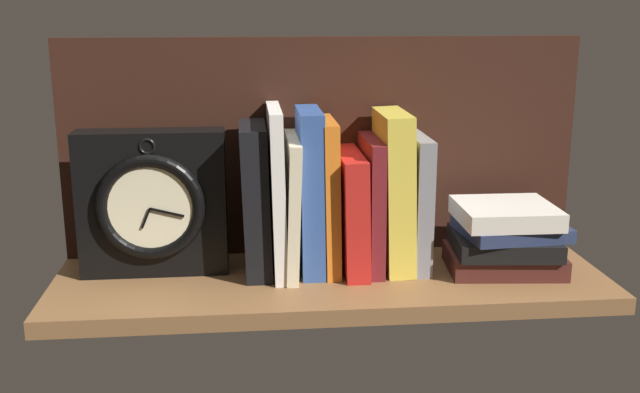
{
  "coord_description": "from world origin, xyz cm",
  "views": [
    {
      "loc": [
        -12.27,
        -105.5,
        39.82
      ],
      "look_at": [
        -1.32,
        3.72,
        11.49
      ],
      "focal_mm": 41.89,
      "sensor_mm": 36.0,
      "label": 1
    }
  ],
  "objects_px": {
    "book_cream_twain": "(291,205)",
    "book_stack_side": "(505,238)",
    "book_maroon_dawkins": "(371,204)",
    "book_yellow_seinlanguage": "(394,191)",
    "book_orange_pandolfini": "(330,195)",
    "book_blue_modern": "(310,191)",
    "book_red_requiem": "(351,211)",
    "book_white_catcher": "(277,191)",
    "framed_clock": "(152,204)",
    "book_black_skeptic": "(256,199)",
    "book_gray_chess": "(416,202)"
  },
  "relations": [
    {
      "from": "book_orange_pandolfini",
      "to": "book_maroon_dawkins",
      "type": "distance_m",
      "value": 0.06
    },
    {
      "from": "book_maroon_dawkins",
      "to": "book_cream_twain",
      "type": "bearing_deg",
      "value": 180.0
    },
    {
      "from": "book_red_requiem",
      "to": "book_yellow_seinlanguage",
      "type": "height_order",
      "value": "book_yellow_seinlanguage"
    },
    {
      "from": "book_maroon_dawkins",
      "to": "book_yellow_seinlanguage",
      "type": "distance_m",
      "value": 0.04
    },
    {
      "from": "framed_clock",
      "to": "book_gray_chess",
      "type": "bearing_deg",
      "value": -0.31
    },
    {
      "from": "book_blue_modern",
      "to": "book_red_requiem",
      "type": "relative_size",
      "value": 1.37
    },
    {
      "from": "book_maroon_dawkins",
      "to": "book_gray_chess",
      "type": "height_order",
      "value": "book_gray_chess"
    },
    {
      "from": "book_red_requiem",
      "to": "book_gray_chess",
      "type": "height_order",
      "value": "book_gray_chess"
    },
    {
      "from": "book_blue_modern",
      "to": "book_yellow_seinlanguage",
      "type": "bearing_deg",
      "value": 0.0
    },
    {
      "from": "book_blue_modern",
      "to": "book_maroon_dawkins",
      "type": "distance_m",
      "value": 0.1
    },
    {
      "from": "book_cream_twain",
      "to": "book_orange_pandolfini",
      "type": "height_order",
      "value": "book_orange_pandolfini"
    },
    {
      "from": "book_orange_pandolfini",
      "to": "book_yellow_seinlanguage",
      "type": "height_order",
      "value": "book_yellow_seinlanguage"
    },
    {
      "from": "book_red_requiem",
      "to": "book_stack_side",
      "type": "bearing_deg",
      "value": -8.72
    },
    {
      "from": "book_maroon_dawkins",
      "to": "framed_clock",
      "type": "relative_size",
      "value": 0.93
    },
    {
      "from": "book_black_skeptic",
      "to": "book_red_requiem",
      "type": "height_order",
      "value": "book_black_skeptic"
    },
    {
      "from": "book_blue_modern",
      "to": "book_stack_side",
      "type": "distance_m",
      "value": 0.31
    },
    {
      "from": "book_black_skeptic",
      "to": "framed_clock",
      "type": "distance_m",
      "value": 0.15
    },
    {
      "from": "book_black_skeptic",
      "to": "book_orange_pandolfini",
      "type": "height_order",
      "value": "book_orange_pandolfini"
    },
    {
      "from": "book_black_skeptic",
      "to": "book_stack_side",
      "type": "bearing_deg",
      "value": -5.41
    },
    {
      "from": "book_cream_twain",
      "to": "book_maroon_dawkins",
      "type": "height_order",
      "value": "book_cream_twain"
    },
    {
      "from": "book_black_skeptic",
      "to": "framed_clock",
      "type": "height_order",
      "value": "book_black_skeptic"
    },
    {
      "from": "book_red_requiem",
      "to": "book_yellow_seinlanguage",
      "type": "bearing_deg",
      "value": 0.0
    },
    {
      "from": "book_gray_chess",
      "to": "book_yellow_seinlanguage",
      "type": "bearing_deg",
      "value": 180.0
    },
    {
      "from": "book_cream_twain",
      "to": "book_blue_modern",
      "type": "bearing_deg",
      "value": 0.0
    },
    {
      "from": "book_gray_chess",
      "to": "book_stack_side",
      "type": "distance_m",
      "value": 0.15
    },
    {
      "from": "book_white_catcher",
      "to": "book_orange_pandolfini",
      "type": "bearing_deg",
      "value": 0.0
    },
    {
      "from": "book_maroon_dawkins",
      "to": "book_yellow_seinlanguage",
      "type": "relative_size",
      "value": 0.84
    },
    {
      "from": "book_blue_modern",
      "to": "book_red_requiem",
      "type": "bearing_deg",
      "value": 0.0
    },
    {
      "from": "book_white_catcher",
      "to": "book_blue_modern",
      "type": "height_order",
      "value": "book_white_catcher"
    },
    {
      "from": "book_cream_twain",
      "to": "book_red_requiem",
      "type": "bearing_deg",
      "value": 0.0
    },
    {
      "from": "book_cream_twain",
      "to": "book_stack_side",
      "type": "distance_m",
      "value": 0.33
    },
    {
      "from": "book_white_catcher",
      "to": "framed_clock",
      "type": "relative_size",
      "value": 1.15
    },
    {
      "from": "book_black_skeptic",
      "to": "framed_clock",
      "type": "xyz_separation_m",
      "value": [
        -0.15,
        0.0,
        -0.0
      ]
    },
    {
      "from": "book_gray_chess",
      "to": "framed_clock",
      "type": "relative_size",
      "value": 0.94
    },
    {
      "from": "book_cream_twain",
      "to": "book_stack_side",
      "type": "relative_size",
      "value": 1.14
    },
    {
      "from": "book_cream_twain",
      "to": "book_white_catcher",
      "type": "bearing_deg",
      "value": 180.0
    },
    {
      "from": "book_black_skeptic",
      "to": "book_orange_pandolfini",
      "type": "distance_m",
      "value": 0.11
    },
    {
      "from": "book_maroon_dawkins",
      "to": "book_gray_chess",
      "type": "bearing_deg",
      "value": 0.0
    },
    {
      "from": "book_black_skeptic",
      "to": "book_gray_chess",
      "type": "xyz_separation_m",
      "value": [
        0.25,
        0.0,
        -0.01
      ]
    },
    {
      "from": "book_white_catcher",
      "to": "book_cream_twain",
      "type": "height_order",
      "value": "book_white_catcher"
    },
    {
      "from": "book_blue_modern",
      "to": "book_cream_twain",
      "type": "bearing_deg",
      "value": 180.0
    },
    {
      "from": "book_gray_chess",
      "to": "framed_clock",
      "type": "distance_m",
      "value": 0.4
    },
    {
      "from": "book_red_requiem",
      "to": "book_cream_twain",
      "type": "bearing_deg",
      "value": 180.0
    },
    {
      "from": "book_blue_modern",
      "to": "book_black_skeptic",
      "type": "bearing_deg",
      "value": 180.0
    },
    {
      "from": "book_cream_twain",
      "to": "book_yellow_seinlanguage",
      "type": "relative_size",
      "value": 0.85
    },
    {
      "from": "book_black_skeptic",
      "to": "book_red_requiem",
      "type": "relative_size",
      "value": 1.25
    },
    {
      "from": "book_orange_pandolfini",
      "to": "book_yellow_seinlanguage",
      "type": "distance_m",
      "value": 0.1
    },
    {
      "from": "book_orange_pandolfini",
      "to": "book_maroon_dawkins",
      "type": "height_order",
      "value": "book_orange_pandolfini"
    },
    {
      "from": "book_cream_twain",
      "to": "book_yellow_seinlanguage",
      "type": "bearing_deg",
      "value": 0.0
    },
    {
      "from": "book_cream_twain",
      "to": "book_orange_pandolfini",
      "type": "bearing_deg",
      "value": 0.0
    }
  ]
}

